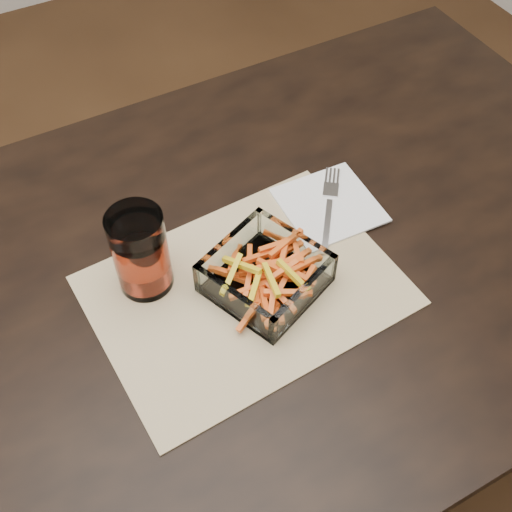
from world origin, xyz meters
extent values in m
plane|color=#331E0F|center=(0.00, 0.00, 0.00)|extent=(4.50, 4.50, 0.00)
cube|color=black|center=(0.00, 0.00, 0.73)|extent=(1.60, 0.90, 0.03)
cylinder|color=black|center=(0.72, 0.37, 0.36)|extent=(0.06, 0.06, 0.72)
cube|color=tan|center=(0.04, -0.05, 0.75)|extent=(0.47, 0.35, 0.00)
cube|color=white|center=(0.08, -0.06, 0.76)|extent=(0.20, 0.20, 0.01)
cube|color=white|center=(0.05, 0.01, 0.78)|extent=(0.14, 0.07, 0.06)
cube|color=white|center=(0.10, -0.12, 0.78)|extent=(0.14, 0.07, 0.06)
cube|color=white|center=(0.01, -0.08, 0.78)|extent=(0.07, 0.14, 0.06)
cube|color=white|center=(0.14, -0.03, 0.78)|extent=(0.07, 0.14, 0.06)
cylinder|color=white|center=(-0.08, 0.04, 0.83)|extent=(0.08, 0.08, 0.14)
cylinder|color=#AC2E18|center=(-0.08, 0.04, 0.81)|extent=(0.07, 0.07, 0.09)
cube|color=white|center=(0.25, 0.04, 0.76)|extent=(0.16, 0.16, 0.00)
cube|color=silver|center=(0.22, 0.00, 0.76)|extent=(0.08, 0.10, 0.00)
cube|color=silver|center=(0.27, 0.06, 0.76)|extent=(0.04, 0.04, 0.00)
cube|color=silver|center=(0.28, 0.10, 0.76)|extent=(0.02, 0.03, 0.00)
cube|color=silver|center=(0.29, 0.09, 0.76)|extent=(0.02, 0.03, 0.00)
cube|color=silver|center=(0.29, 0.09, 0.76)|extent=(0.02, 0.03, 0.00)
cube|color=silver|center=(0.30, 0.08, 0.76)|extent=(0.02, 0.03, 0.00)
camera|label=1|loc=(-0.21, -0.55, 1.55)|focal=45.00mm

